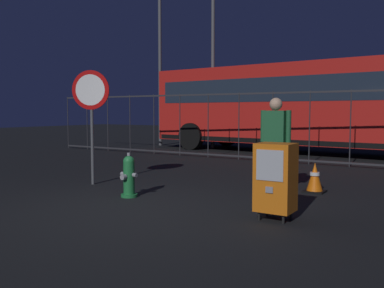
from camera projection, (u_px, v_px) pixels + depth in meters
The scene contains 10 objects.
ground_plane at pixel (130, 210), 6.25m from camera, with size 60.00×60.00×0.00m, color black.
fire_hydrant at pixel (129, 176), 7.16m from camera, with size 0.33×0.32×0.75m.
newspaper_box_primary at pixel (275, 177), 5.62m from camera, with size 0.48×0.42×1.02m.
stop_sign at pixel (91, 103), 8.29m from camera, with size 0.71×0.31×2.23m.
pedestrian at pixel (275, 140), 7.38m from camera, with size 0.55×0.22×1.67m.
traffic_cone at pixel (315, 178), 7.58m from camera, with size 0.36×0.36×0.53m.
fence_barrier at pixel (291, 126), 11.80m from camera, with size 18.03×0.04×2.00m.
bus_near at pixel (298, 103), 14.70m from camera, with size 10.65×3.36×3.00m.
street_light_near_left at pixel (213, 22), 16.21m from camera, with size 0.32×0.32×8.46m.
street_light_far_left at pixel (160, 51), 17.74m from camera, with size 0.32×0.32×6.74m.
Camera 1 is at (4.09, -4.69, 1.44)m, focal length 39.98 mm.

